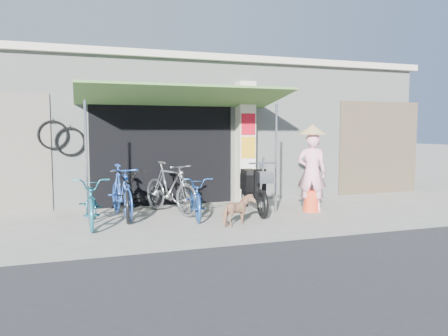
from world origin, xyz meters
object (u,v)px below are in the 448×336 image
object	(u,v)px
bike_blue	(122,191)
bike_silver	(170,188)
bike_black	(129,193)
street_dog	(238,210)
nun	(312,169)
moped	(253,188)
bike_navy	(196,197)
bike_teal	(92,201)

from	to	relation	value
bike_blue	bike_silver	xyz separation A→B (m)	(1.04, 0.18, 0.01)
bike_black	street_dog	size ratio (longest dim) A/B	2.81
bike_black	nun	xyz separation A→B (m)	(3.91, -0.62, 0.42)
bike_blue	moped	distance (m)	2.82
bike_blue	bike_navy	bearing A→B (deg)	-23.92
bike_teal	bike_black	distance (m)	0.95
bike_teal	bike_navy	distance (m)	2.06
bike_black	bike_navy	size ratio (longest dim) A/B	1.19
bike_navy	nun	size ratio (longest dim) A/B	0.86
bike_silver	bike_navy	size ratio (longest dim) A/B	1.13
bike_teal	bike_black	xyz separation A→B (m)	(0.76, 0.56, 0.04)
bike_black	bike_blue	bearing A→B (deg)	-166.95
bike_black	bike_teal	bearing A→B (deg)	-136.09
bike_black	nun	distance (m)	3.98
bike_teal	moped	distance (m)	3.43
bike_black	bike_silver	world-z (taller)	bike_silver
nun	bike_blue	bearing A→B (deg)	23.50
bike_teal	street_dog	world-z (taller)	bike_teal
bike_blue	bike_silver	world-z (taller)	bike_silver
bike_silver	street_dog	size ratio (longest dim) A/B	2.68
bike_navy	moped	xyz separation A→B (m)	(1.36, 0.21, 0.09)
bike_silver	street_dog	world-z (taller)	bike_silver
bike_black	bike_silver	distance (m)	0.90
moped	bike_navy	bearing A→B (deg)	-163.91
bike_teal	bike_silver	xyz separation A→B (m)	(1.65, 0.72, 0.09)
bike_silver	bike_navy	xyz separation A→B (m)	(0.41, -0.63, -0.13)
bike_black	bike_navy	distance (m)	1.38
bike_navy	moped	bearing A→B (deg)	17.10
bike_blue	moped	size ratio (longest dim) A/B	0.90
bike_silver	nun	size ratio (longest dim) A/B	0.97
bike_blue	bike_navy	distance (m)	1.52
bike_navy	street_dog	world-z (taller)	bike_navy
bike_teal	bike_silver	distance (m)	1.80
moped	nun	world-z (taller)	nun
street_dog	nun	bearing A→B (deg)	-95.71
bike_silver	nun	world-z (taller)	nun
bike_silver	moped	size ratio (longest dim) A/B	0.92
bike_black	nun	world-z (taller)	nun
bike_black	moped	size ratio (longest dim) A/B	0.97
bike_blue	street_dog	size ratio (longest dim) A/B	2.62
bike_blue	bike_black	world-z (taller)	bike_blue
bike_blue	moped	bearing A→B (deg)	-11.60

